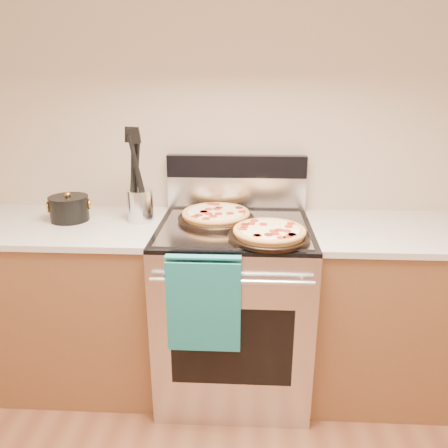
{
  "coord_description": "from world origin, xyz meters",
  "views": [
    {
      "loc": [
        0.06,
        -0.39,
        1.62
      ],
      "look_at": [
        -0.05,
        1.55,
        0.96
      ],
      "focal_mm": 35.0,
      "sensor_mm": 36.0,
      "label": 1
    }
  ],
  "objects_px": {
    "pepperoni_pizza_back": "(216,216)",
    "range_body": "(234,310)",
    "saucepan": "(69,209)",
    "utensil_crock": "(140,205)",
    "pepperoni_pizza_front": "(269,233)"
  },
  "relations": [
    {
      "from": "range_body",
      "to": "saucepan",
      "type": "distance_m",
      "value": 1.01
    },
    {
      "from": "range_body",
      "to": "saucepan",
      "type": "height_order",
      "value": "saucepan"
    },
    {
      "from": "pepperoni_pizza_front",
      "to": "range_body",
      "type": "bearing_deg",
      "value": 132.88
    },
    {
      "from": "pepperoni_pizza_front",
      "to": "utensil_crock",
      "type": "xyz_separation_m",
      "value": [
        -0.65,
        0.27,
        0.04
      ]
    },
    {
      "from": "pepperoni_pizza_back",
      "to": "range_body",
      "type": "bearing_deg",
      "value": -35.83
    },
    {
      "from": "pepperoni_pizza_back",
      "to": "saucepan",
      "type": "height_order",
      "value": "saucepan"
    },
    {
      "from": "pepperoni_pizza_back",
      "to": "utensil_crock",
      "type": "height_order",
      "value": "utensil_crock"
    },
    {
      "from": "range_body",
      "to": "saucepan",
      "type": "xyz_separation_m",
      "value": [
        -0.86,
        0.08,
        0.52
      ]
    },
    {
      "from": "range_body",
      "to": "pepperoni_pizza_back",
      "type": "distance_m",
      "value": 0.52
    },
    {
      "from": "utensil_crock",
      "to": "saucepan",
      "type": "xyz_separation_m",
      "value": [
        -0.37,
        -0.01,
        -0.02
      ]
    },
    {
      "from": "range_body",
      "to": "utensil_crock",
      "type": "relative_size",
      "value": 5.42
    },
    {
      "from": "pepperoni_pizza_front",
      "to": "utensil_crock",
      "type": "distance_m",
      "value": 0.71
    },
    {
      "from": "pepperoni_pizza_front",
      "to": "saucepan",
      "type": "xyz_separation_m",
      "value": [
        -1.02,
        0.26,
        0.02
      ]
    },
    {
      "from": "range_body",
      "to": "utensil_crock",
      "type": "height_order",
      "value": "utensil_crock"
    },
    {
      "from": "pepperoni_pizza_back",
      "to": "utensil_crock",
      "type": "distance_m",
      "value": 0.4
    }
  ]
}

